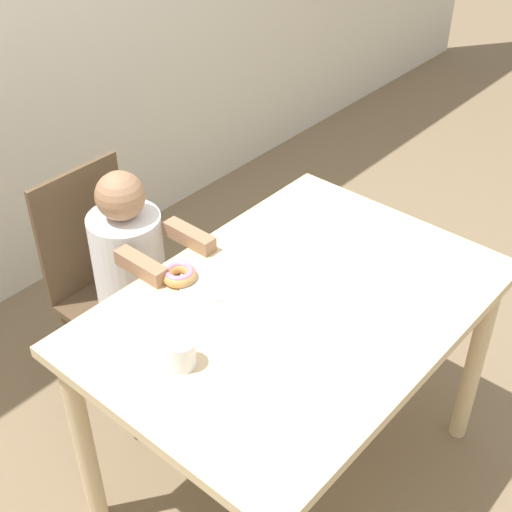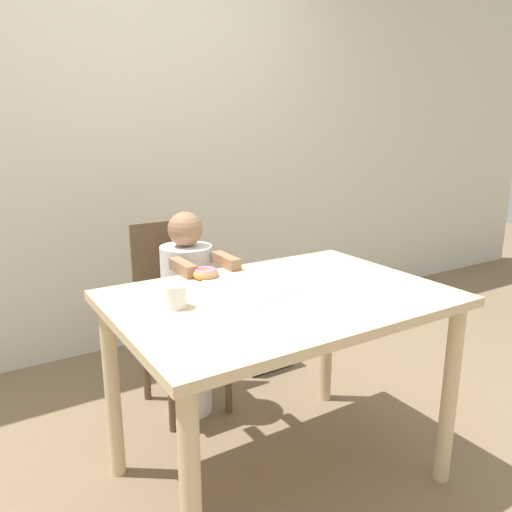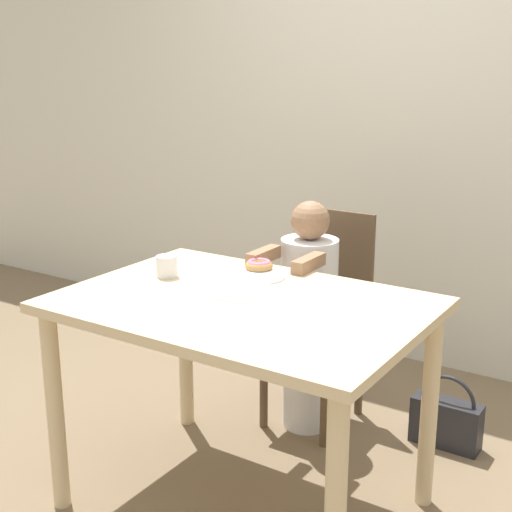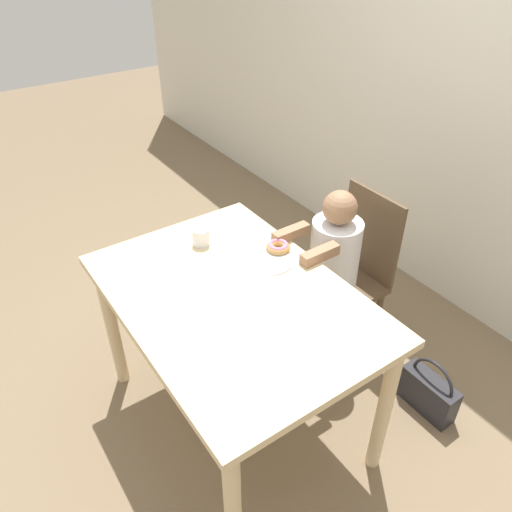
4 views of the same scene
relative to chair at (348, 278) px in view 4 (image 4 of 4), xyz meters
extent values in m
plane|color=#7A664C|center=(0.09, -0.75, -0.47)|extent=(12.00, 12.00, 0.00)
cube|color=silver|center=(0.09, 0.84, 0.78)|extent=(8.00, 0.05, 2.50)
cube|color=beige|center=(0.09, -0.75, 0.29)|extent=(1.21, 0.85, 0.03)
cylinder|color=beige|center=(-0.45, -1.11, -0.10)|extent=(0.06, 0.06, 0.74)
cylinder|color=beige|center=(0.64, -1.11, -0.10)|extent=(0.06, 0.06, 0.74)
cylinder|color=beige|center=(-0.45, -0.39, -0.10)|extent=(0.06, 0.06, 0.74)
cylinder|color=beige|center=(0.64, -0.39, -0.10)|extent=(0.06, 0.06, 0.74)
cube|color=brown|center=(0.00, -0.07, -0.03)|extent=(0.36, 0.40, 0.03)
cube|color=brown|center=(0.00, 0.13, 0.22)|extent=(0.36, 0.02, 0.47)
cylinder|color=brown|center=(-0.15, -0.23, -0.25)|extent=(0.04, 0.04, 0.43)
cylinder|color=brown|center=(0.15, -0.23, -0.25)|extent=(0.04, 0.04, 0.43)
cylinder|color=brown|center=(-0.15, 0.10, -0.25)|extent=(0.04, 0.04, 0.43)
cylinder|color=brown|center=(0.15, 0.10, -0.25)|extent=(0.04, 0.04, 0.43)
cylinder|color=white|center=(0.00, -0.12, -0.24)|extent=(0.20, 0.20, 0.45)
cylinder|color=white|center=(0.00, -0.12, 0.18)|extent=(0.24, 0.24, 0.39)
sphere|color=#997051|center=(0.00, -0.12, 0.45)|extent=(0.16, 0.16, 0.16)
cube|color=#997051|center=(-0.10, -0.31, 0.34)|extent=(0.05, 0.19, 0.05)
cube|color=#997051|center=(0.10, -0.31, 0.34)|extent=(0.05, 0.19, 0.05)
torus|color=tan|center=(-0.05, -0.42, 0.33)|extent=(0.11, 0.11, 0.04)
torus|color=pink|center=(-0.05, -0.42, 0.34)|extent=(0.09, 0.09, 0.02)
cube|color=white|center=(0.04, -0.68, 0.31)|extent=(0.26, 0.26, 0.00)
cube|color=#232328|center=(0.57, 0.04, -0.37)|extent=(0.29, 0.10, 0.20)
torus|color=#232328|center=(0.57, 0.04, -0.27)|extent=(0.23, 0.02, 0.23)
cylinder|color=white|center=(-0.29, -0.68, 0.35)|extent=(0.08, 0.08, 0.08)
cylinder|color=silver|center=(0.00, -0.50, 0.31)|extent=(0.19, 0.19, 0.01)
camera|label=1|loc=(-1.16, -1.67, 1.63)|focal=50.00mm
camera|label=2|loc=(-0.91, -2.17, 0.91)|focal=35.00mm
camera|label=3|loc=(1.36, -2.62, 1.09)|focal=50.00mm
camera|label=4|loc=(1.39, -1.54, 1.59)|focal=35.00mm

